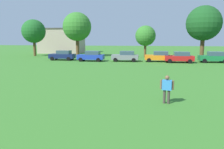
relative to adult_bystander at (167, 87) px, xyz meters
The scene contains 13 objects.
ground_plane 18.57m from the adult_bystander, 112.64° to the left, with size 160.00×160.00×0.00m, color #387528.
adult_bystander is the anchor object (origin of this frame).
parked_car_navy_0 27.92m from the adult_bystander, 123.89° to the left, with size 4.30×2.02×1.68m.
parked_car_blue_1 24.51m from the adult_bystander, 114.76° to the left, with size 4.30×2.02×1.68m.
parked_car_gray_2 23.29m from the adult_bystander, 101.54° to the left, with size 4.30×2.02×1.68m.
parked_car_orange_3 23.19m from the adult_bystander, 88.36° to the left, with size 4.30×2.02×1.68m.
parked_car_red_4 22.61m from the adult_bystander, 80.42° to the left, with size 4.30×2.02×1.68m.
parked_car_green_5 25.01m from the adult_bystander, 68.85° to the left, with size 4.30×2.02×1.68m.
tree_far_left 40.03m from the adult_bystander, 128.79° to the left, with size 4.91×4.91×7.65m.
tree_left 34.24m from the adult_bystander, 116.63° to the left, with size 5.68×5.68×8.85m.
tree_right 31.72m from the adult_bystander, 92.97° to the left, with size 3.99×3.99×6.21m.
tree_far_right 29.45m from the adult_bystander, 73.51° to the left, with size 5.93×5.93×9.24m.
house_left 47.27m from the adult_bystander, 118.99° to the left, with size 10.52×7.66×6.19m.
Camera 1 is at (5.99, 0.25, 3.75)m, focal length 35.12 mm.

